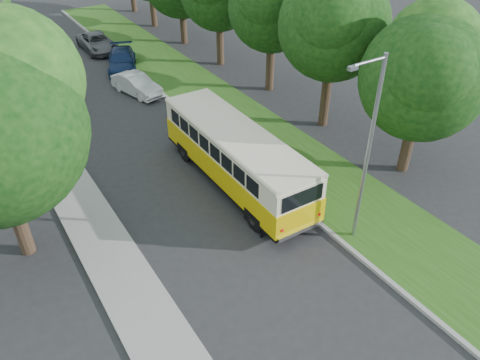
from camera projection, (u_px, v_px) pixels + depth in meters
ground at (236, 240)px, 19.69m from camera, size 120.00×120.00×0.00m
curb at (243, 161)px, 24.71m from camera, size 0.20×70.00×0.15m
grass_verge at (279, 149)px, 25.76m from camera, size 4.50×70.00×0.13m
sidewalk at (86, 215)px, 20.99m from camera, size 2.20×70.00×0.12m
lamppost_near at (367, 149)px, 17.34m from camera, size 1.71×0.16×8.00m
lamppost_far at (14, 55)px, 26.37m from camera, size 1.71×0.16×7.50m
warning_sign at (46, 120)px, 25.03m from camera, size 0.56×0.10×2.50m
vintage_bus at (236, 158)px, 22.24m from camera, size 2.70×10.18×3.02m
car_silver at (204, 130)px, 26.33m from camera, size 2.10×3.85×1.24m
car_white at (137, 85)px, 31.50m from camera, size 2.42×4.34×1.35m
car_blue at (122, 61)px, 35.08m from camera, size 3.68×5.39×1.45m
car_grey at (97, 42)px, 38.65m from camera, size 2.32×5.02×1.39m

